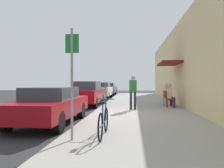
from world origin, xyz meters
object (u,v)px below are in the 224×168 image
at_px(parking_meter, 106,94).
at_px(seated_patron_0, 170,95).
at_px(street_sign, 72,75).
at_px(pedestrian_standing, 133,89).
at_px(parked_car_0, 50,104).
at_px(seated_patron_1, 168,94).
at_px(parked_car_1, 87,93).
at_px(bicycle_0, 104,122).
at_px(cafe_chair_0, 169,98).
at_px(parked_car_2, 101,90).
at_px(parked_car_3, 108,89).
at_px(cafe_chair_1, 167,97).

relative_size(parking_meter, seated_patron_0, 1.02).
height_order(street_sign, pedestrian_standing, street_sign).
distance_m(parked_car_0, seated_patron_1, 7.20).
bearing_deg(parked_car_0, parked_car_1, 90.00).
distance_m(bicycle_0, seated_patron_0, 7.03).
distance_m(parking_meter, seated_patron_1, 3.82).
bearing_deg(pedestrian_standing, cafe_chair_0, 29.93).
bearing_deg(parked_car_1, cafe_chair_0, -19.29).
height_order(parked_car_2, cafe_chair_0, parked_car_2).
xyz_separation_m(parked_car_3, seated_patron_0, (4.90, -13.31, 0.09)).
height_order(parked_car_3, parking_meter, parking_meter).
height_order(bicycle_0, cafe_chair_0, bicycle_0).
xyz_separation_m(parked_car_2, cafe_chair_1, (4.84, -7.04, -0.14)).
xyz_separation_m(bicycle_0, seated_patron_0, (2.71, 6.48, 0.34)).
bearing_deg(seated_patron_0, street_sign, -116.17).
distance_m(bicycle_0, seated_patron_1, 7.85).
height_order(street_sign, seated_patron_1, street_sign).
bearing_deg(parking_meter, cafe_chair_0, 16.56).
height_order(parked_car_0, parked_car_1, parked_car_1).
relative_size(parked_car_2, bicycle_0, 2.57).
bearing_deg(cafe_chair_1, cafe_chair_0, -89.93).
xyz_separation_m(parked_car_2, cafe_chair_0, (4.84, -7.90, -0.14)).
height_order(seated_patron_0, pedestrian_standing, pedestrian_standing).
relative_size(seated_patron_0, pedestrian_standing, 0.76).
height_order(street_sign, cafe_chair_1, street_sign).
distance_m(seated_patron_0, pedestrian_standing, 2.29).
bearing_deg(parked_car_3, street_sign, -85.76).
bearing_deg(parked_car_0, bicycle_0, -43.61).
bearing_deg(pedestrian_standing, parked_car_1, 136.11).
xyz_separation_m(parked_car_0, cafe_chair_0, (4.84, 4.42, -0.06)).
relative_size(parked_car_2, cafe_chair_1, 5.06).
bearing_deg(cafe_chair_1, street_sign, -113.22).
bearing_deg(parking_meter, parked_car_2, 99.91).
bearing_deg(cafe_chair_0, seated_patron_0, -13.42).
xyz_separation_m(parked_car_2, pedestrian_standing, (2.91, -9.01, 0.36)).
relative_size(cafe_chair_0, cafe_chair_1, 1.00).
bearing_deg(cafe_chair_0, parked_car_0, -137.61).
relative_size(seated_patron_1, pedestrian_standing, 0.76).
bearing_deg(cafe_chair_1, parked_car_0, -132.55).
bearing_deg(parked_car_2, seated_patron_1, -55.16).
distance_m(parking_meter, cafe_chair_1, 3.77).
distance_m(parked_car_1, parked_car_3, 11.61).
bearing_deg(cafe_chair_0, parked_car_3, 109.99).
bearing_deg(seated_patron_1, cafe_chair_1, -170.03).
distance_m(seated_patron_0, seated_patron_1, 0.88).
distance_m(parked_car_3, cafe_chair_0, 14.15).
height_order(seated_patron_0, seated_patron_1, same).
xyz_separation_m(bicycle_0, seated_patron_1, (2.71, 7.36, 0.34)).
relative_size(bicycle_0, cafe_chair_0, 1.97).
relative_size(bicycle_0, seated_patron_0, 1.33).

